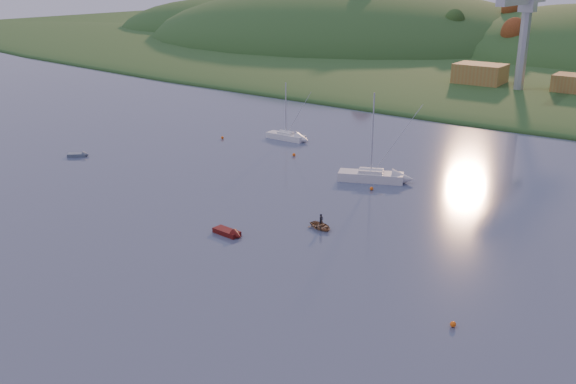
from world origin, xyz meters
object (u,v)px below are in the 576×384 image
Objects in this scene: canoe at (321,226)px; grey_dinghy at (81,155)px; sailboat_near at (286,136)px; sailboat_far at (371,176)px; red_tender at (232,234)px.

grey_dinghy is at bearing 102.56° from canoe.
sailboat_near is 33.95m from grey_dinghy.
sailboat_far reaches higher than canoe.
sailboat_near is 2.48× the size of red_tender.
sailboat_far is at bearing -27.78° from sailboat_near.
red_tender reaches higher than grey_dinghy.
canoe is at bearing -49.07° from sailboat_near.
grey_dinghy is at bearing 170.33° from red_tender.
sailboat_far reaches higher than grey_dinghy.
red_tender is 1.19× the size of grey_dinghy.
grey_dinghy is (-42.91, -15.89, -0.53)m from sailboat_far.
sailboat_near is 43.19m from red_tender.
red_tender is (-2.81, -26.24, -0.51)m from sailboat_far.
red_tender is at bearing 154.02° from canoe.
sailboat_far is 3.70× the size of grey_dinghy.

